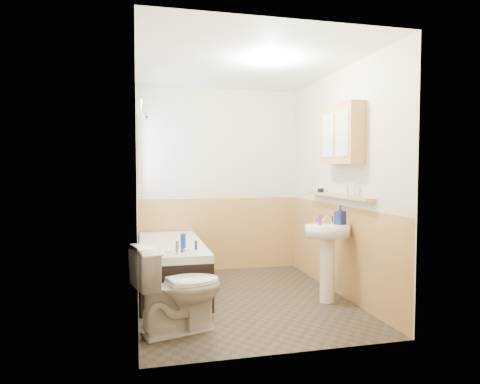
% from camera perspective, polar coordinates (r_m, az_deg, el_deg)
% --- Properties ---
extents(floor, '(2.80, 2.80, 0.00)m').
position_cam_1_polar(floor, '(4.75, 0.43, -14.09)').
color(floor, '#2A251E').
rests_on(floor, ground).
extents(ceiling, '(2.80, 2.80, 0.00)m').
position_cam_1_polar(ceiling, '(4.67, 0.45, 16.67)').
color(ceiling, white).
rests_on(ceiling, ground).
extents(wall_back, '(2.20, 0.02, 2.50)m').
position_cam_1_polar(wall_back, '(5.92, -2.84, 1.59)').
color(wall_back, beige).
rests_on(wall_back, ground).
extents(wall_front, '(2.20, 0.02, 2.50)m').
position_cam_1_polar(wall_front, '(3.19, 6.54, 0.36)').
color(wall_front, beige).
rests_on(wall_front, ground).
extents(wall_left, '(0.02, 2.80, 2.50)m').
position_cam_1_polar(wall_left, '(4.41, -13.71, 1.02)').
color(wall_left, beige).
rests_on(wall_left, ground).
extents(wall_right, '(0.02, 2.80, 2.50)m').
position_cam_1_polar(wall_right, '(4.93, 13.07, 1.23)').
color(wall_right, beige).
rests_on(wall_right, ground).
extents(wainscot_right, '(0.01, 2.80, 1.00)m').
position_cam_1_polar(wainscot_right, '(5.00, 12.74, -7.40)').
color(wainscot_right, tan).
rests_on(wainscot_right, wall_right).
extents(wainscot_front, '(2.20, 0.01, 1.00)m').
position_cam_1_polar(wainscot_front, '(3.33, 6.33, -12.62)').
color(wainscot_front, tan).
rests_on(wainscot_front, wall_front).
extents(wainscot_back, '(2.20, 0.01, 1.00)m').
position_cam_1_polar(wainscot_back, '(5.96, -2.79, -5.63)').
color(wainscot_back, tan).
rests_on(wainscot_back, wall_back).
extents(tile_cladding_left, '(0.01, 2.80, 2.50)m').
position_cam_1_polar(tile_cladding_left, '(4.41, -13.42, 1.02)').
color(tile_cladding_left, white).
rests_on(tile_cladding_left, wall_left).
extents(tile_return_back, '(0.75, 0.01, 1.50)m').
position_cam_1_polar(tile_return_back, '(5.81, -9.90, 6.45)').
color(tile_return_back, white).
rests_on(tile_return_back, wall_back).
extents(window, '(0.03, 0.79, 0.99)m').
position_cam_1_polar(window, '(5.36, -13.21, 5.64)').
color(window, white).
rests_on(window, wall_left).
extents(bathtub, '(0.70, 1.73, 0.71)m').
position_cam_1_polar(bathtub, '(5.04, -9.16, -9.65)').
color(bathtub, black).
rests_on(bathtub, floor).
extents(shower_riser, '(0.10, 0.07, 1.10)m').
position_cam_1_polar(shower_riser, '(4.87, -12.89, 6.78)').
color(shower_riser, silver).
rests_on(shower_riser, wall_left).
extents(toilet, '(0.85, 0.62, 0.75)m').
position_cam_1_polar(toilet, '(3.80, -8.16, -12.62)').
color(toilet, white).
rests_on(toilet, floor).
extents(sink, '(0.48, 0.39, 0.93)m').
position_cam_1_polar(sink, '(4.62, 11.59, -7.15)').
color(sink, white).
rests_on(sink, floor).
extents(pine_shelf, '(0.10, 1.40, 0.03)m').
position_cam_1_polar(pine_shelf, '(4.82, 12.83, -0.50)').
color(pine_shelf, tan).
rests_on(pine_shelf, wall_right).
extents(medicine_cabinet, '(0.17, 0.69, 0.63)m').
position_cam_1_polar(medicine_cabinet, '(4.67, 13.45, 7.46)').
color(medicine_cabinet, tan).
rests_on(medicine_cabinet, wall_right).
extents(foam_can, '(0.06, 0.06, 0.15)m').
position_cam_1_polar(foam_can, '(4.48, 14.94, 0.37)').
color(foam_can, silver).
rests_on(foam_can, pine_shelf).
extents(green_bottle, '(0.06, 0.06, 0.24)m').
position_cam_1_polar(green_bottle, '(4.61, 14.06, 1.00)').
color(green_bottle, silver).
rests_on(green_bottle, pine_shelf).
extents(black_jar, '(0.08, 0.08, 0.05)m').
position_cam_1_polar(black_jar, '(5.21, 10.68, 0.22)').
color(black_jar, black).
rests_on(black_jar, pine_shelf).
extents(soap_bottle, '(0.16, 0.23, 0.09)m').
position_cam_1_polar(soap_bottle, '(4.59, 13.20, -3.65)').
color(soap_bottle, navy).
rests_on(soap_bottle, sink).
extents(clear_bottle, '(0.05, 0.05, 0.11)m').
position_cam_1_polar(clear_bottle, '(4.51, 10.60, -3.68)').
color(clear_bottle, purple).
rests_on(clear_bottle, sink).
extents(blue_gel, '(0.06, 0.04, 0.19)m').
position_cam_1_polar(blue_gel, '(4.36, -7.60, -6.75)').
color(blue_gel, '#19339E').
rests_on(blue_gel, bathtub).
extents(cream_jar, '(0.09, 0.09, 0.04)m').
position_cam_1_polar(cream_jar, '(4.26, -11.26, -7.97)').
color(cream_jar, black).
rests_on(cream_jar, bathtub).
extents(orange_bottle, '(0.03, 0.03, 0.09)m').
position_cam_1_polar(orange_bottle, '(4.50, -5.91, -7.04)').
color(orange_bottle, navy).
rests_on(orange_bottle, bathtub).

